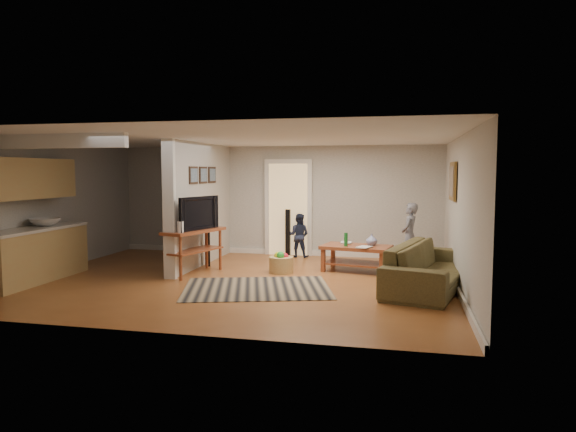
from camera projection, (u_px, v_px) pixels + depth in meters
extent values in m
plane|color=brown|center=(236.00, 281.00, 9.06)|extent=(7.50, 7.50, 0.00)
cube|color=#A2A19C|center=(276.00, 201.00, 11.86)|extent=(7.50, 0.04, 2.50)
cube|color=#A2A19C|center=(48.00, 207.00, 9.75)|extent=(0.04, 6.00, 2.50)
cube|color=#A2A19C|center=(461.00, 214.00, 8.14)|extent=(0.04, 6.00, 2.50)
cube|color=white|center=(235.00, 138.00, 8.84)|extent=(7.50, 6.00, 0.04)
cube|color=#A2A19C|center=(202.00, 204.00, 10.61)|extent=(0.15, 3.10, 2.50)
cube|color=white|center=(169.00, 209.00, 9.11)|extent=(0.22, 0.10, 2.50)
cube|color=white|center=(276.00, 252.00, 11.94)|extent=(7.50, 0.04, 0.12)
cube|color=white|center=(457.00, 288.00, 8.25)|extent=(0.04, 6.00, 0.12)
cube|color=#D8B272|center=(288.00, 210.00, 11.76)|extent=(0.90, 0.06, 2.10)
cube|color=tan|center=(35.00, 256.00, 8.97)|extent=(0.60, 2.20, 0.90)
cube|color=beige|center=(34.00, 229.00, 8.93)|extent=(0.64, 2.24, 0.05)
cube|color=tan|center=(30.00, 179.00, 8.86)|extent=(0.35, 2.00, 0.70)
imported|color=silver|center=(45.00, 226.00, 9.22)|extent=(0.54, 0.54, 0.19)
cube|color=black|center=(193.00, 175.00, 9.91)|extent=(0.03, 0.40, 0.34)
cube|color=black|center=(203.00, 175.00, 10.40)|extent=(0.03, 0.40, 0.34)
cube|color=black|center=(212.00, 175.00, 10.88)|extent=(0.03, 0.40, 0.34)
cube|color=brown|center=(453.00, 181.00, 9.08)|extent=(0.04, 0.90, 0.68)
cube|color=black|center=(257.00, 288.00, 8.45)|extent=(2.77, 2.34, 0.01)
imported|color=#453922|center=(429.00, 289.00, 8.42)|extent=(1.63, 2.71, 0.74)
cube|color=brown|center=(356.00, 247.00, 9.86)|extent=(1.40, 0.98, 0.06)
cube|color=silver|center=(356.00, 247.00, 9.86)|extent=(0.87, 0.59, 0.02)
cube|color=brown|center=(356.00, 263.00, 9.89)|extent=(1.28, 0.86, 0.03)
cube|color=brown|center=(323.00, 260.00, 9.84)|extent=(0.09, 0.09, 0.47)
cube|color=brown|center=(382.00, 264.00, 9.39)|extent=(0.09, 0.09, 0.47)
cube|color=brown|center=(333.00, 255.00, 10.38)|extent=(0.09, 0.09, 0.47)
cube|color=brown|center=(389.00, 259.00, 9.93)|extent=(0.09, 0.09, 0.47)
imported|color=navy|center=(372.00, 245.00, 9.87)|extent=(0.25, 0.25, 0.22)
cylinder|color=#155F23|center=(346.00, 239.00, 9.77)|extent=(0.07, 0.07, 0.26)
imported|color=#998C4C|center=(341.00, 243.00, 10.19)|extent=(0.23, 0.30, 0.03)
imported|color=#66594C|center=(359.00, 247.00, 9.62)|extent=(0.32, 0.37, 0.02)
cube|color=brown|center=(194.00, 231.00, 9.58)|extent=(0.87, 1.43, 0.06)
cube|color=brown|center=(194.00, 250.00, 9.61)|extent=(0.78, 1.30, 0.03)
cylinder|color=brown|center=(166.00, 256.00, 9.19)|extent=(0.06, 0.06, 0.83)
cylinder|color=brown|center=(207.00, 248.00, 10.20)|extent=(0.06, 0.06, 0.83)
cylinder|color=brown|center=(181.00, 257.00, 9.03)|extent=(0.06, 0.06, 0.83)
cylinder|color=brown|center=(220.00, 249.00, 10.03)|extent=(0.06, 0.06, 0.83)
imported|color=black|center=(195.00, 230.00, 9.56)|extent=(0.45, 1.07, 0.62)
cylinder|color=white|center=(180.00, 227.00, 9.08)|extent=(0.11, 0.11, 0.20)
cube|color=black|center=(207.00, 241.00, 10.39)|extent=(0.13, 0.13, 1.02)
cube|color=black|center=(288.00, 233.00, 11.56)|extent=(0.11, 0.11, 1.07)
cylinder|color=#A27546|center=(281.00, 265.00, 9.76)|extent=(0.47, 0.47, 0.30)
sphere|color=red|center=(285.00, 257.00, 9.77)|extent=(0.14, 0.14, 0.14)
sphere|color=yellow|center=(278.00, 255.00, 9.78)|extent=(0.14, 0.14, 0.14)
sphere|color=green|center=(281.00, 255.00, 9.68)|extent=(0.14, 0.14, 0.14)
imported|color=slate|center=(409.00, 268.00, 10.25)|extent=(0.43, 0.54, 1.30)
imported|color=#1E263F|center=(299.00, 257.00, 11.55)|extent=(0.52, 0.42, 0.98)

